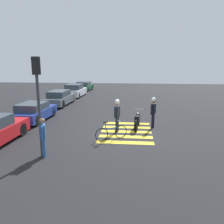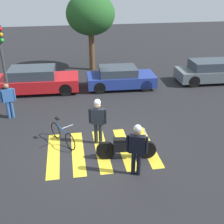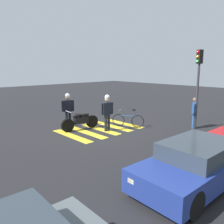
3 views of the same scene
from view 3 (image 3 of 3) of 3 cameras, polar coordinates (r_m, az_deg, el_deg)
The scene contains 9 objects.
ground_plane at distance 12.44m, azimuth -3.02°, elevation -4.24°, with size 60.00×60.00×0.00m, color #232326.
police_motorcycle at distance 12.33m, azimuth -7.83°, elevation -2.19°, with size 2.16×0.62×1.06m.
leaning_bicycle at distance 12.81m, azimuth 3.99°, elevation -2.02°, with size 0.94×1.56×1.01m.
officer_on_foot at distance 11.85m, azimuth -1.20°, elevation 0.53°, with size 0.69×0.31×1.90m.
officer_by_motorcycle at distance 12.90m, azimuth -10.85°, elevation 1.15°, with size 0.66×0.36×1.88m.
pedestrian_bystander at distance 13.16m, azimuth 19.66°, elevation 0.25°, with size 0.64×0.35×1.68m.
crosswalk_stripes at distance 12.44m, azimuth -3.02°, elevation -4.22°, with size 4.05×2.89×0.01m.
car_blue_hatchback at distance 7.01m, azimuth 19.75°, elevation -12.09°, with size 3.98×1.89×1.26m.
traffic_light_pole at distance 12.87m, azimuth 20.49°, elevation 8.19°, with size 0.36×0.31×4.14m.
Camera 3 is at (7.78, 9.13, 3.31)m, focal length 37.02 mm.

